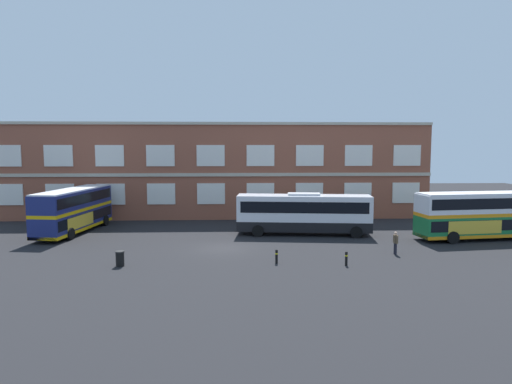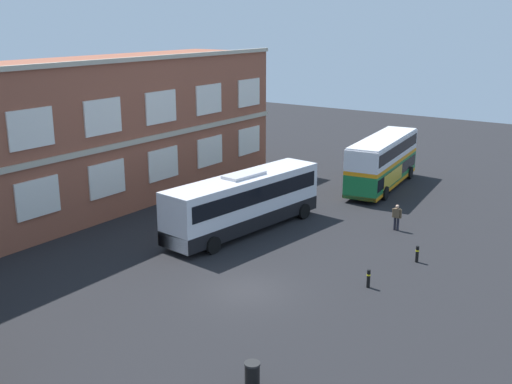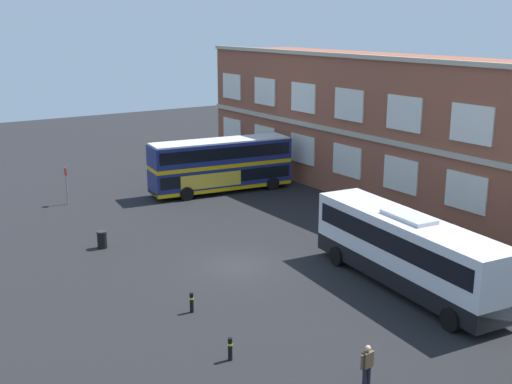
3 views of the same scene
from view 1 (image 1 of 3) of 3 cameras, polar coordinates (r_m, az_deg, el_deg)
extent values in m
plane|color=black|center=(38.21, -4.04, -6.37)|extent=(120.00, 120.00, 0.00)
cube|color=brown|center=(53.50, -5.44, 2.65)|extent=(48.34, 8.00, 10.32)
cube|color=#B2A893|center=(49.44, -5.67, 2.16)|extent=(48.34, 0.16, 0.36)
cube|color=#B2A893|center=(49.44, -5.73, 8.56)|extent=(48.34, 0.28, 0.30)
cube|color=silver|center=(55.16, -28.54, -0.29)|extent=(3.01, 0.12, 2.27)
cube|color=silver|center=(53.02, -23.31, -0.28)|extent=(3.01, 0.12, 2.27)
cube|color=silver|center=(51.35, -17.70, -0.26)|extent=(3.01, 0.12, 2.27)
cube|color=silver|center=(50.21, -11.78, -0.24)|extent=(3.01, 0.12, 2.27)
cube|color=silver|center=(49.63, -5.65, -0.21)|extent=(3.01, 0.12, 2.27)
cube|color=silver|center=(49.62, 0.56, -0.19)|extent=(3.01, 0.12, 2.27)
cube|color=silver|center=(50.20, 6.69, -0.16)|extent=(3.01, 0.12, 2.27)
cube|color=silver|center=(51.33, 12.62, -0.13)|extent=(3.01, 0.12, 2.27)
cube|color=silver|center=(52.98, 18.23, -0.10)|extent=(3.01, 0.12, 2.27)
cube|color=silver|center=(54.93, -28.74, 3.99)|extent=(3.01, 0.12, 2.27)
cube|color=silver|center=(52.78, -23.49, 4.18)|extent=(3.01, 0.12, 2.27)
cube|color=silver|center=(51.11, -17.84, 4.35)|extent=(3.01, 0.12, 2.27)
cube|color=silver|center=(49.96, -11.88, 4.47)|extent=(3.01, 0.12, 2.27)
cube|color=silver|center=(49.38, -5.70, 4.55)|extent=(3.01, 0.12, 2.27)
cube|color=silver|center=(49.37, 0.56, 4.58)|extent=(3.01, 0.12, 2.27)
cube|color=silver|center=(49.95, 6.74, 4.56)|extent=(3.01, 0.12, 2.27)
cube|color=silver|center=(51.08, 12.72, 4.48)|extent=(3.01, 0.12, 2.27)
cube|color=silver|center=(52.75, 18.37, 4.36)|extent=(3.01, 0.12, 2.27)
cube|color=navy|center=(45.70, -21.76, -3.21)|extent=(4.01, 11.24, 1.75)
cube|color=black|center=(45.67, -21.77, -2.95)|extent=(3.99, 10.81, 0.90)
cube|color=gold|center=(45.56, -21.80, -1.94)|extent=(4.01, 11.24, 0.30)
cube|color=navy|center=(45.45, -21.85, -0.78)|extent=(4.01, 11.24, 1.55)
cube|color=black|center=(45.44, -21.85, -0.68)|extent=(3.99, 10.81, 0.90)
cube|color=gold|center=(45.81, -21.72, -4.12)|extent=(4.03, 11.25, 0.28)
cube|color=silver|center=(45.37, -21.89, 0.27)|extent=(3.88, 11.01, 0.12)
cube|color=gold|center=(43.94, -21.04, -3.41)|extent=(0.68, 4.80, 1.10)
cube|color=yellow|center=(50.31, -19.04, 0.39)|extent=(1.65, 0.28, 0.40)
cylinder|color=black|center=(48.70, -18.33, -3.40)|extent=(0.46, 1.07, 1.04)
cylinder|color=black|center=(49.77, -21.03, -3.30)|extent=(0.46, 1.07, 1.04)
cylinder|color=black|center=(42.34, -22.20, -4.88)|extent=(0.46, 1.07, 1.04)
cylinder|color=black|center=(43.57, -25.19, -4.71)|extent=(0.46, 1.07, 1.04)
cube|color=#197038|center=(43.78, 26.19, -3.77)|extent=(11.22, 3.83, 1.75)
cube|color=black|center=(43.75, 26.20, -3.50)|extent=(10.79, 3.82, 0.90)
cube|color=orange|center=(43.63, 26.25, -2.44)|extent=(11.22, 3.83, 0.30)
cube|color=silver|center=(43.52, 26.30, -1.23)|extent=(11.22, 3.83, 1.55)
cube|color=black|center=(43.51, 26.31, -1.13)|extent=(10.79, 3.82, 0.90)
cube|color=orange|center=(43.90, 26.15, -4.71)|extent=(11.23, 3.85, 0.28)
cube|color=silver|center=(43.44, 26.35, -0.14)|extent=(10.99, 3.70, 0.12)
cube|color=gold|center=(41.97, 25.74, -4.01)|extent=(4.81, 0.60, 1.10)
cylinder|color=black|center=(47.20, 29.07, -4.12)|extent=(1.07, 0.44, 1.04)
cylinder|color=black|center=(41.02, 23.41, -5.25)|extent=(1.07, 0.44, 1.04)
cylinder|color=black|center=(43.15, 21.58, -4.66)|extent=(1.07, 0.44, 1.04)
cube|color=silver|center=(41.56, 5.99, -2.61)|extent=(12.21, 3.90, 3.20)
cube|color=black|center=(41.47, 6.00, -1.73)|extent=(11.50, 3.86, 1.00)
cube|color=black|center=(41.74, 5.97, -4.17)|extent=(12.21, 3.92, 0.90)
cube|color=silver|center=(41.34, 6.01, -0.27)|extent=(3.01, 1.59, 0.20)
cylinder|color=black|center=(40.96, 12.44, -4.93)|extent=(1.07, 0.44, 1.04)
cylinder|color=black|center=(43.44, 11.95, -4.31)|extent=(1.07, 0.44, 1.04)
cylinder|color=black|center=(40.60, 0.24, -4.89)|extent=(1.07, 0.44, 1.04)
cylinder|color=black|center=(43.10, 0.47, -4.27)|extent=(1.07, 0.44, 1.04)
cylinder|color=black|center=(35.75, 16.97, -6.75)|extent=(0.17, 0.17, 0.85)
cylinder|color=black|center=(35.57, 17.09, -6.82)|extent=(0.17, 0.17, 0.85)
cube|color=brown|center=(35.52, 17.06, -5.65)|extent=(0.25, 0.41, 0.60)
cylinder|color=brown|center=(35.76, 16.91, -5.61)|extent=(0.11, 0.11, 0.57)
cylinder|color=brown|center=(35.29, 17.22, -5.77)|extent=(0.11, 0.11, 0.57)
sphere|color=tan|center=(35.43, 17.08, -4.95)|extent=(0.22, 0.22, 0.22)
cylinder|color=black|center=(32.12, -16.66, -8.06)|extent=(0.56, 0.56, 0.95)
cylinder|color=black|center=(32.00, -16.68, -7.17)|extent=(0.60, 0.60, 0.08)
cylinder|color=black|center=(31.54, 11.23, -8.18)|extent=(0.18, 0.18, 0.95)
cylinder|color=yellow|center=(31.49, 11.24, -7.81)|extent=(0.19, 0.19, 0.08)
cylinder|color=black|center=(31.54, 2.59, -8.08)|extent=(0.18, 0.18, 0.95)
cylinder|color=yellow|center=(31.49, 2.59, -7.71)|extent=(0.19, 0.19, 0.08)
camera|label=2|loc=(30.96, -55.69, 12.84)|focal=43.51mm
camera|label=3|loc=(32.73, 54.66, 11.95)|focal=45.36mm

